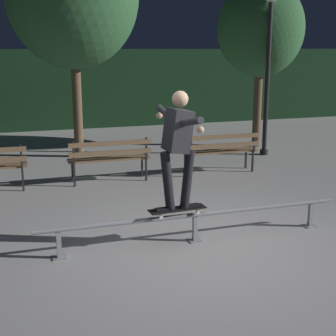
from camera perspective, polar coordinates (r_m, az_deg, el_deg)
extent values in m
plane|color=#ADAAA8|center=(6.58, 4.00, -9.26)|extent=(90.00, 90.00, 0.00)
cube|color=black|center=(16.73, -10.18, 9.09)|extent=(24.00, 1.20, 2.53)
cylinder|color=gray|center=(6.68, 3.18, -5.44)|extent=(4.29, 0.06, 0.06)
cube|color=gray|center=(6.37, -12.53, -8.71)|extent=(0.06, 0.06, 0.34)
cube|color=gray|center=(6.43, -12.45, -10.08)|extent=(0.18, 0.18, 0.01)
cube|color=gray|center=(6.75, 3.16, -7.06)|extent=(0.06, 0.06, 0.34)
cube|color=gray|center=(6.82, 3.14, -8.37)|extent=(0.18, 0.18, 0.01)
cube|color=gray|center=(7.57, 16.20, -5.27)|extent=(0.06, 0.06, 0.34)
cube|color=gray|center=(7.63, 16.12, -6.45)|extent=(0.18, 0.18, 0.01)
cube|color=black|center=(6.57, 1.10, -4.78)|extent=(0.79, 0.25, 0.02)
cube|color=black|center=(6.56, 1.10, -4.70)|extent=(0.78, 0.24, 0.00)
cube|color=#9E9EA3|center=(6.67, 3.20, -4.65)|extent=(0.06, 0.17, 0.02)
cube|color=#9E9EA3|center=(6.48, -1.07, -5.21)|extent=(0.06, 0.17, 0.02)
cylinder|color=beige|center=(6.62, 3.49, -5.14)|extent=(0.05, 0.03, 0.05)
cylinder|color=beige|center=(6.75, 2.91, -4.73)|extent=(0.05, 0.03, 0.05)
cylinder|color=beige|center=(6.42, -0.81, -5.72)|extent=(0.05, 0.03, 0.05)
cylinder|color=beige|center=(6.56, -1.32, -5.29)|extent=(0.05, 0.03, 0.05)
cube|color=black|center=(6.63, 2.54, -4.39)|extent=(0.27, 0.12, 0.03)
cube|color=black|center=(6.49, -0.36, -4.77)|extent=(0.27, 0.12, 0.03)
cylinder|color=black|center=(6.50, 2.25, -1.30)|extent=(0.21, 0.14, 0.79)
cylinder|color=black|center=(6.40, -0.04, -1.54)|extent=(0.21, 0.14, 0.79)
cube|color=#2D2D33|center=(6.31, 1.15, 4.38)|extent=(0.36, 0.38, 0.57)
cylinder|color=#2D2D33|center=(5.94, 2.60, 5.34)|extent=(0.13, 0.61, 0.21)
cylinder|color=#2D2D33|center=(6.63, -0.14, 6.24)|extent=(0.13, 0.61, 0.21)
sphere|color=tan|center=(5.70, 3.77, 4.45)|extent=(0.09, 0.09, 0.09)
sphere|color=tan|center=(6.90, -1.02, 6.11)|extent=(0.09, 0.09, 0.09)
sphere|color=tan|center=(6.27, 1.42, 8.00)|extent=(0.21, 0.21, 0.21)
cube|color=black|center=(9.72, -16.52, -0.80)|extent=(0.04, 0.04, 0.44)
cube|color=black|center=(9.41, -16.48, -1.27)|extent=(0.04, 0.04, 0.44)
cube|color=black|center=(9.27, -16.66, 1.29)|extent=(0.04, 0.04, 0.44)
cube|color=black|center=(10.04, -3.03, 0.21)|extent=(0.04, 0.04, 0.44)
cube|color=black|center=(9.74, -2.56, -0.21)|extent=(0.04, 0.04, 0.44)
cube|color=black|center=(9.60, -2.53, 2.28)|extent=(0.04, 0.04, 0.44)
cube|color=black|center=(9.79, -11.03, -0.37)|extent=(0.04, 0.04, 0.44)
cube|color=black|center=(9.49, -10.81, -0.83)|extent=(0.04, 0.04, 0.44)
cube|color=black|center=(9.35, -10.90, 1.73)|extent=(0.04, 0.04, 0.44)
cube|color=brown|center=(9.82, -7.00, 1.24)|extent=(1.60, 0.11, 0.04)
cube|color=brown|center=(9.68, -6.85, 1.07)|extent=(1.60, 0.11, 0.04)
cube|color=brown|center=(9.55, -6.69, 0.90)|extent=(1.60, 0.11, 0.04)
cube|color=brown|center=(9.45, -6.64, 1.76)|extent=(1.60, 0.05, 0.09)
cube|color=brown|center=(9.41, -6.67, 2.83)|extent=(1.60, 0.05, 0.09)
cube|color=black|center=(10.86, 9.01, 1.11)|extent=(0.04, 0.04, 0.44)
cube|color=black|center=(10.59, 9.78, 0.74)|extent=(0.04, 0.04, 0.44)
cube|color=black|center=(10.46, 9.98, 3.04)|extent=(0.04, 0.04, 0.44)
cube|color=black|center=(10.33, 1.99, 0.61)|extent=(0.04, 0.04, 0.44)
cube|color=black|center=(10.03, 2.60, 0.21)|extent=(0.04, 0.04, 0.44)
cube|color=black|center=(9.90, 2.70, 2.63)|extent=(0.04, 0.04, 0.44)
cube|color=brown|center=(10.51, 5.66, 2.11)|extent=(1.60, 0.11, 0.04)
cube|color=brown|center=(10.38, 5.97, 1.96)|extent=(1.60, 0.11, 0.04)
cube|color=brown|center=(10.25, 6.27, 1.80)|extent=(1.60, 0.11, 0.04)
cube|color=brown|center=(10.16, 6.46, 2.62)|extent=(1.60, 0.05, 0.09)
cube|color=brown|center=(10.13, 6.48, 3.62)|extent=(1.60, 0.05, 0.09)
cylinder|color=brown|center=(13.30, 10.32, 6.99)|extent=(0.22, 0.22, 2.10)
ellipsoid|color=#2D5B33|center=(13.22, 10.70, 15.58)|extent=(2.21, 2.21, 2.43)
cylinder|color=brown|center=(11.94, -10.47, 7.08)|extent=(0.22, 0.22, 2.45)
cylinder|color=black|center=(12.15, 11.44, 9.87)|extent=(0.11, 0.11, 3.60)
cylinder|color=black|center=(12.38, 11.06, 1.82)|extent=(0.20, 0.20, 0.12)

